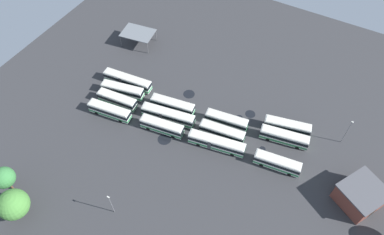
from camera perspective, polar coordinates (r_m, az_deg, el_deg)
name	(u,v)px	position (r m, az deg, el deg)	size (l,w,h in m)	color
ground_plane	(196,122)	(97.04, 0.66, -0.69)	(125.72, 125.72, 0.00)	#333335
bus_row0_slot0	(110,111)	(99.60, -13.00, 1.05)	(12.26, 4.15, 3.45)	silver
bus_row0_slot1	(117,100)	(101.71, -11.85, 2.78)	(11.57, 3.69, 3.45)	silver
bus_row0_slot2	(123,90)	(103.83, -11.01, 4.31)	(12.51, 5.04, 3.45)	silver
bus_row0_slot3	(127,81)	(106.16, -10.26, 5.83)	(14.87, 4.12, 3.45)	silver
bus_row1_slot0	(162,126)	(94.21, -4.81, -1.40)	(11.94, 4.27, 3.45)	silver
bus_row1_slot1	(168,115)	(96.32, -3.86, 0.37)	(14.91, 5.05, 3.45)	silver
bus_row1_slot2	(173,105)	(98.44, -3.10, 1.97)	(12.49, 4.44, 3.45)	silver
bus_row2_slot0	(216,143)	(91.07, 3.92, -4.09)	(14.91, 5.10, 3.45)	silver
bus_row2_slot1	(222,132)	(93.11, 4.83, -2.33)	(12.14, 4.04, 3.45)	silver
bus_row2_slot2	(227,121)	(95.44, 5.53, -0.49)	(11.65, 4.13, 3.45)	silver
bus_row3_slot0	(277,163)	(90.22, 13.45, -7.06)	(11.60, 4.03, 3.45)	silver
bus_row3_slot2	(284,137)	(94.90, 14.50, -3.03)	(12.65, 4.70, 3.45)	silver
bus_row3_slot3	(287,126)	(97.14, 14.95, -1.38)	(12.33, 5.19, 3.45)	silver
depot_building	(361,195)	(91.09, 25.32, -11.18)	(12.35, 12.59, 5.58)	brown
maintenance_shelter	(138,33)	(117.72, -8.64, 13.18)	(10.97, 8.58, 4.38)	slate
lamp_post_by_building	(111,204)	(82.11, -12.79, -13.28)	(0.56, 0.28, 7.82)	slate
lamp_post_mid_lot	(347,131)	(97.35, 23.51, -2.03)	(0.56, 0.28, 8.75)	slate
tree_east_edge	(13,204)	(87.79, -26.63, -12.30)	(6.83, 6.83, 8.84)	brown
tree_south_edge	(4,178)	(91.88, -27.84, -8.50)	(5.06, 5.06, 8.18)	brown
puddle_near_shelter	(164,139)	(93.98, -4.43, -3.48)	(3.59, 3.59, 0.01)	black
puddle_centre_drain	(262,149)	(93.80, 11.18, -4.95)	(1.64, 1.64, 0.01)	black
puddle_back_corner	(239,118)	(98.76, 7.58, -0.02)	(1.88, 1.88, 0.01)	black
puddle_front_lane	(189,94)	(103.36, -0.49, 3.76)	(3.34, 3.34, 0.01)	black
puddle_between_rows	(250,114)	(99.96, 9.28, 0.54)	(2.82, 2.82, 0.01)	black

